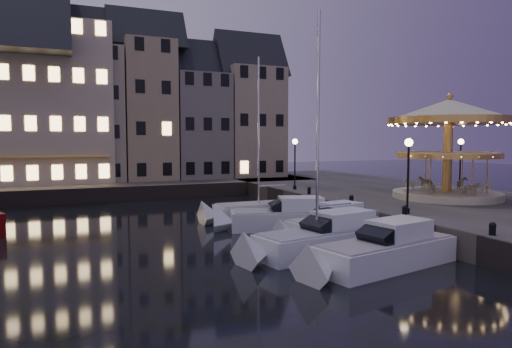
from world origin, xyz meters
name	(u,v)px	position (x,y,z in m)	size (l,w,h in m)	color
ground	(301,253)	(0.00, 0.00, 0.00)	(160.00, 160.00, 0.00)	black
quay_east	(434,206)	(14.00, 6.00, 0.65)	(16.00, 56.00, 1.30)	#474442
quay_north	(92,189)	(-8.00, 28.00, 0.65)	(44.00, 12.00, 1.30)	#474442
quaywall_e	(339,213)	(6.00, 6.00, 0.65)	(0.15, 44.00, 1.30)	#47423A
quaywall_n	(120,194)	(-6.00, 22.00, 0.65)	(48.00, 0.15, 1.30)	#47423A
streetlamp_b	(408,165)	(7.20, 1.00, 4.02)	(0.44, 0.44, 4.17)	black
streetlamp_c	(295,157)	(7.20, 14.50, 4.02)	(0.44, 0.44, 4.17)	black
streetlamp_d	(460,157)	(18.50, 8.00, 4.02)	(0.44, 0.44, 4.17)	black
bollard_a	(492,228)	(6.60, -5.00, 1.60)	(0.30, 0.30, 0.57)	black
bollard_b	(405,210)	(6.60, 0.50, 1.60)	(0.30, 0.30, 0.57)	black
bollard_c	(351,199)	(6.60, 5.50, 1.60)	(0.30, 0.30, 0.57)	black
bollard_d	(309,190)	(6.60, 11.00, 1.60)	(0.30, 0.30, 0.57)	black
townhouse_nb	(21,109)	(-14.05, 30.00, 8.28)	(6.16, 8.00, 13.80)	slate
townhouse_nc	(89,106)	(-8.00, 30.00, 8.78)	(6.82, 8.00, 14.80)	gray
townhouse_nd	(147,103)	(-2.25, 30.00, 9.28)	(5.50, 8.00, 15.80)	tan
townhouse_ne	(197,118)	(3.20, 30.00, 7.78)	(6.16, 8.00, 12.80)	slate
townhouse_nf	(248,115)	(9.25, 30.00, 8.28)	(6.82, 8.00, 13.80)	gray
hotel_corner	(21,94)	(-14.00, 30.00, 9.78)	(17.60, 9.00, 16.80)	#C1B59B
motorboat_b	(380,253)	(1.79, -3.60, 0.64)	(7.84, 3.65, 2.15)	white
motorboat_c	(322,240)	(0.84, -0.54, 0.68)	(8.63, 3.63, 11.41)	silver
motorboat_d	(327,228)	(2.66, 2.03, 0.63)	(6.33, 3.08, 2.15)	silver
motorboat_e	(281,219)	(1.61, 5.60, 0.64)	(7.85, 4.34, 2.15)	silver
motorboat_f	(261,212)	(1.77, 9.02, 0.53)	(8.38, 2.20, 11.16)	silver
carousel	(449,129)	(14.41, 5.29, 6.12)	(8.36, 8.36, 7.32)	beige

